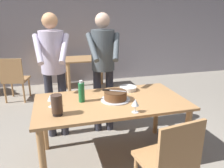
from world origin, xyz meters
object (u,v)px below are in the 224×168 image
at_px(water_bottle, 81,92).
at_px(background_chair_1, 15,78).
at_px(hurricane_lamp, 57,105).
at_px(plate_stack, 128,88).
at_px(main_dining_table, 111,109).
at_px(wine_glass_far, 51,98).
at_px(cake_knife, 109,90).
at_px(chair_near_side, 169,159).
at_px(cake_on_platter, 115,96).
at_px(wine_glass_near, 135,103).
at_px(person_standing_beside, 53,63).
at_px(background_table, 86,65).
at_px(background_chair_2, 50,68).
at_px(person_cutting_cake, 103,61).

relative_size(water_bottle, background_chair_1, 0.28).
bearing_deg(water_bottle, hurricane_lamp, -134.61).
height_order(plate_stack, water_bottle, water_bottle).
relative_size(main_dining_table, wine_glass_far, 11.93).
bearing_deg(cake_knife, plate_stack, 38.76).
xyz_separation_m(hurricane_lamp, chair_near_side, (0.91, -0.61, -0.37)).
distance_m(plate_stack, wine_glass_far, 1.01).
distance_m(cake_on_platter, wine_glass_near, 0.38).
relative_size(wine_glass_near, hurricane_lamp, 0.69).
bearing_deg(person_standing_beside, background_table, 69.51).
bearing_deg(water_bottle, plate_stack, 19.74).
relative_size(plate_stack, background_chair_1, 0.24).
distance_m(background_table, background_chair_1, 1.54).
distance_m(person_standing_beside, background_chair_1, 1.85).
xyz_separation_m(wine_glass_far, chair_near_side, (0.97, -0.84, -0.36)).
height_order(cake_on_platter, cake_knife, cake_knife).
xyz_separation_m(wine_glass_far, hurricane_lamp, (0.06, -0.23, 0.00)).
relative_size(chair_near_side, background_chair_1, 1.00).
relative_size(water_bottle, person_standing_beside, 0.15).
relative_size(wine_glass_far, background_chair_2, 0.16).
relative_size(chair_near_side, background_table, 0.90).
bearing_deg(background_table, background_chair_1, -166.26).
height_order(cake_knife, background_chair_2, background_chair_2).
distance_m(wine_glass_far, person_standing_beside, 0.73).
relative_size(person_standing_beside, background_chair_1, 1.91).
distance_m(cake_on_platter, hurricane_lamp, 0.70).
bearing_deg(wine_glass_near, background_chair_2, 103.96).
relative_size(hurricane_lamp, background_table, 0.21).
xyz_separation_m(hurricane_lamp, background_chair_1, (-0.76, 2.50, -0.37)).
relative_size(plate_stack, background_chair_2, 0.24).
bearing_deg(person_cutting_cake, main_dining_table, -95.49).
distance_m(cake_on_platter, person_standing_beside, 1.00).
bearing_deg(cake_on_platter, person_standing_beside, 133.40).
height_order(main_dining_table, chair_near_side, chair_near_side).
bearing_deg(plate_stack, person_standing_beside, 155.95).
distance_m(water_bottle, background_table, 2.64).
bearing_deg(person_standing_beside, background_chair_2, 91.81).
xyz_separation_m(cake_on_platter, cake_knife, (-0.06, 0.03, 0.06)).
xyz_separation_m(main_dining_table, person_cutting_cake, (0.06, 0.67, 0.43)).
distance_m(main_dining_table, background_table, 2.65).
relative_size(plate_stack, chair_near_side, 0.24).
distance_m(main_dining_table, wine_glass_near, 0.45).
relative_size(person_cutting_cake, chair_near_side, 1.91).
bearing_deg(wine_glass_near, background_table, 90.60).
height_order(cake_knife, background_table, cake_knife).
bearing_deg(cake_knife, wine_glass_far, -177.52).
xyz_separation_m(cake_on_platter, person_standing_beside, (-0.66, 0.70, 0.27)).
distance_m(hurricane_lamp, background_chair_2, 3.22).
xyz_separation_m(background_table, background_chair_1, (-1.49, -0.36, -0.09)).
bearing_deg(hurricane_lamp, background_chair_2, 91.30).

